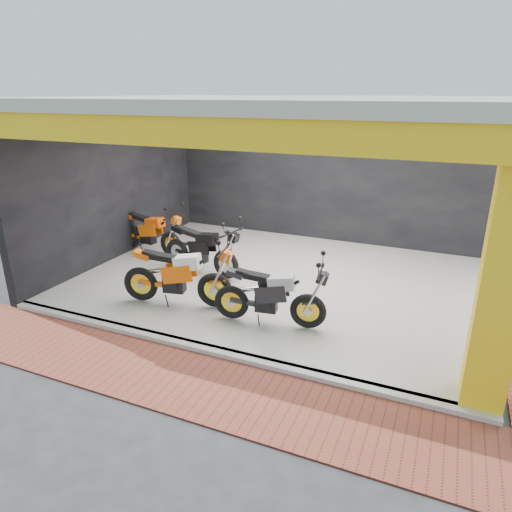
{
  "coord_description": "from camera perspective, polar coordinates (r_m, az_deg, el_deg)",
  "views": [
    {
      "loc": [
        3.05,
        -6.33,
        3.8
      ],
      "look_at": [
        -0.12,
        1.02,
        0.9
      ],
      "focal_mm": 32.0,
      "sensor_mm": 36.0,
      "label": 1
    }
  ],
  "objects": [
    {
      "name": "corner_column",
      "position": [
        5.99,
        28.53,
        -2.63
      ],
      "size": [
        0.5,
        0.5,
        3.5
      ],
      "primitive_type": "cube",
      "color": "yellow",
      "rests_on": "ground"
    },
    {
      "name": "moto_row_c",
      "position": [
        10.78,
        -10.68,
        2.94
      ],
      "size": [
        2.09,
        0.98,
        1.23
      ],
      "primitive_type": null,
      "rotation": [
        0.0,
        0.0,
        -0.12
      ],
      "color": "#E46009",
      "rests_on": "showroom_floor"
    },
    {
      "name": "back_wall",
      "position": [
        12.01,
        8.4,
        9.87
      ],
      "size": [
        8.2,
        0.2,
        3.5
      ],
      "primitive_type": "cube",
      "color": "black",
      "rests_on": "ground"
    },
    {
      "name": "ground",
      "position": [
        7.99,
        -2.1,
        -8.5
      ],
      "size": [
        80.0,
        80.0,
        0.0
      ],
      "primitive_type": "plane",
      "color": "#2D2D30",
      "rests_on": "ground"
    },
    {
      "name": "moto_row_b",
      "position": [
        9.33,
        -3.82,
        0.67
      ],
      "size": [
        2.17,
        1.1,
        1.26
      ],
      "primitive_type": null,
      "rotation": [
        0.0,
        0.0,
        -0.17
      ],
      "color": "black",
      "rests_on": "showroom_floor"
    },
    {
      "name": "showroom_ceiling",
      "position": [
        8.87,
        3.42,
        18.59
      ],
      "size": [
        8.4,
        6.4,
        0.2
      ],
      "primitive_type": "cube",
      "color": "beige",
      "rests_on": "corner_column"
    },
    {
      "name": "paver_front",
      "position": [
        6.64,
        -8.99,
        -15.09
      ],
      "size": [
        9.0,
        1.4,
        0.03
      ],
      "primitive_type": "cube",
      "color": "brown",
      "rests_on": "ground"
    },
    {
      "name": "showroom_floor",
      "position": [
        9.63,
        2.99,
        -3.03
      ],
      "size": [
        8.0,
        6.0,
        0.1
      ],
      "primitive_type": "cube",
      "color": "white",
      "rests_on": "ground"
    },
    {
      "name": "left_wall",
      "position": [
        11.17,
        -17.18,
        8.45
      ],
      "size": [
        0.2,
        6.2,
        3.5
      ],
      "primitive_type": "cube",
      "color": "black",
      "rests_on": "ground"
    },
    {
      "name": "floor_kerb",
      "position": [
        7.18,
        -5.66,
        -11.67
      ],
      "size": [
        8.0,
        0.2,
        0.1
      ],
      "primitive_type": "cube",
      "color": "white",
      "rests_on": "ground"
    },
    {
      "name": "moto_hero",
      "position": [
        8.08,
        -5.24,
        -2.21
      ],
      "size": [
        2.31,
        1.25,
        1.34
      ],
      "primitive_type": null,
      "rotation": [
        0.0,
        0.0,
        0.21
      ],
      "color": "#F6600A",
      "rests_on": "showroom_floor"
    },
    {
      "name": "header_beam_front",
      "position": [
        6.16,
        -6.62,
        15.14
      ],
      "size": [
        8.4,
        0.3,
        0.4
      ],
      "primitive_type": "cube",
      "color": "yellow",
      "rests_on": "corner_column"
    },
    {
      "name": "moto_row_a",
      "position": [
        7.4,
        6.61,
        -4.84
      ],
      "size": [
        2.1,
        1.03,
        1.23
      ],
      "primitive_type": null,
      "rotation": [
        0.0,
        0.0,
        0.15
      ],
      "color": "black",
      "rests_on": "showroom_floor"
    }
  ]
}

